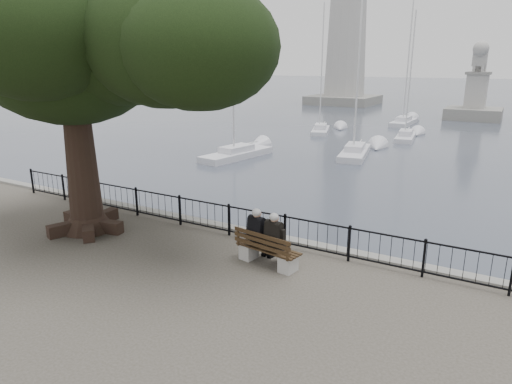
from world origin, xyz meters
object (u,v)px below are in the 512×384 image
Objects in this scene: person_left at (260,237)px; person_right at (277,242)px; tree at (92,34)px; lion_monument at (475,100)px; lighthouse at (348,19)px; bench at (267,253)px.

person_right is at bearing -9.10° from person_left.
lion_monument is at bearing 82.48° from tree.
person_right is 0.05× the size of lighthouse.
lighthouse is at bearing 107.70° from person_right.
tree reaches higher than person_left.
person_right is 64.79m from lighthouse.
lion_monument reaches higher than person_left.
lion_monument is (20.00, -12.07, -10.60)m from lighthouse.
person_left is 0.59m from person_right.
lion_monument is at bearing 89.31° from person_right.
tree is (-5.63, -0.39, 5.84)m from bench.
tree is 0.38× the size of lighthouse.
bench is 48.83m from lion_monument.
person_left is at bearing -91.38° from lion_monument.
person_right is 48.75m from lion_monument.
lighthouse is (-19.13, 60.88, 11.45)m from bench.
person_left is at bearing 170.90° from person_right.
person_left is 0.14× the size of tree.
lion_monument is (1.18, 48.65, 0.47)m from person_left.
person_right is 0.18× the size of lion_monument.
lighthouse is (-18.82, 60.72, 11.07)m from person_left.
lion_monument is (0.59, 48.74, 0.47)m from person_right.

